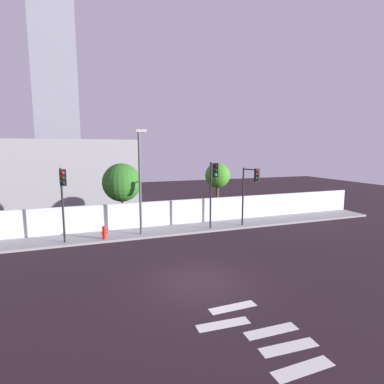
{
  "coord_description": "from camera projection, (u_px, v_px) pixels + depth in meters",
  "views": [
    {
      "loc": [
        -4.54,
        -11.53,
        5.7
      ],
      "look_at": [
        2.05,
        6.5,
        2.95
      ],
      "focal_mm": 28.33,
      "sensor_mm": 36.0,
      "label": 1
    }
  ],
  "objects": [
    {
      "name": "ground_plane",
      "position": [
        199.0,
        282.0,
        13.08
      ],
      "size": [
        80.0,
        80.0,
        0.0
      ],
      "primitive_type": "plane",
      "color": "black"
    },
    {
      "name": "sidewalk",
      "position": [
        155.0,
        232.0,
        20.69
      ],
      "size": [
        36.0,
        2.4,
        0.15
      ],
      "primitive_type": "cube",
      "color": "gray",
      "rests_on": "ground"
    },
    {
      "name": "perimeter_wall",
      "position": [
        151.0,
        214.0,
        21.75
      ],
      "size": [
        36.0,
        0.18,
        1.8
      ],
      "primitive_type": "cube",
      "color": "silver",
      "rests_on": "sidewalk"
    },
    {
      "name": "crosswalk_marking",
      "position": [
        261.0,
        333.0,
        9.42
      ],
      "size": [
        3.09,
        3.88,
        0.01
      ],
      "color": "silver",
      "rests_on": "ground"
    },
    {
      "name": "traffic_light_left",
      "position": [
        251.0,
        184.0,
        21.12
      ],
      "size": [
        0.51,
        1.63,
        4.22
      ],
      "color": "black",
      "rests_on": "sidewalk"
    },
    {
      "name": "traffic_light_center",
      "position": [
        213.0,
        181.0,
        20.1
      ],
      "size": [
        0.55,
        1.69,
        4.64
      ],
      "color": "black",
      "rests_on": "sidewalk"
    },
    {
      "name": "traffic_light_right",
      "position": [
        63.0,
        190.0,
        17.02
      ],
      "size": [
        0.41,
        1.6,
        4.45
      ],
      "color": "black",
      "rests_on": "sidewalk"
    },
    {
      "name": "street_lamp_curbside",
      "position": [
        140.0,
        174.0,
        19.1
      ],
      "size": [
        0.62,
        1.91,
        6.72
      ],
      "color": "#4C4C51",
      "rests_on": "sidewalk"
    },
    {
      "name": "fire_hydrant",
      "position": [
        104.0,
        232.0,
        18.75
      ],
      "size": [
        0.44,
        0.26,
        0.84
      ],
      "color": "red",
      "rests_on": "sidewalk"
    },
    {
      "name": "roadside_tree_leftmost",
      "position": [
        122.0,
        183.0,
        22.28
      ],
      "size": [
        2.83,
        2.83,
        4.65
      ],
      "color": "brown",
      "rests_on": "ground"
    },
    {
      "name": "roadside_tree_midleft",
      "position": [
        218.0,
        176.0,
        24.88
      ],
      "size": [
        2.05,
        2.05,
        4.56
      ],
      "color": "brown",
      "rests_on": "ground"
    },
    {
      "name": "low_building_distant",
      "position": [
        68.0,
        171.0,
        32.44
      ],
      "size": [
        14.04,
        6.0,
        6.64
      ],
      "primitive_type": "cube",
      "color": "#969696",
      "rests_on": "ground"
    },
    {
      "name": "tower_on_skyline",
      "position": [
        57.0,
        94.0,
        41.75
      ],
      "size": [
        5.63,
        5.0,
        26.4
      ],
      "primitive_type": "cube",
      "color": "gray",
      "rests_on": "ground"
    }
  ]
}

